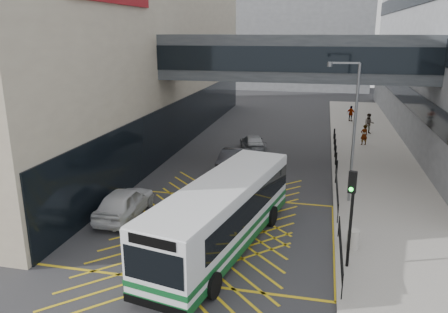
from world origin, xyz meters
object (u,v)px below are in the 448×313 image
Objects in this scene: car_white at (124,202)px; traffic_light at (351,206)px; street_lamp at (351,125)px; pedestrian_a at (364,135)px; bus at (224,213)px; litter_bin at (353,239)px; car_silver at (253,143)px; pedestrian_b at (369,124)px; car_dark at (237,159)px; pedestrian_c at (351,114)px.

car_white is 1.22× the size of traffic_light.
street_lamp is (11.15, 4.41, 3.67)m from car_white.
traffic_light reaches higher than pedestrian_a.
street_lamp is (5.45, 6.53, 2.81)m from bus.
street_lamp is 4.50× the size of pedestrian_a.
litter_bin is at bearing -94.57° from street_lamp.
bus reaches higher than car_silver.
traffic_light is 20.75m from pedestrian_a.
pedestrian_b is (9.50, 7.69, 0.42)m from car_silver.
pedestrian_a reaches higher than car_dark.
traffic_light is 4.65× the size of litter_bin.
pedestrian_a reaches higher than pedestrian_c.
car_white is (-5.70, 2.12, -0.85)m from bus.
car_silver is 2.51× the size of pedestrian_a.
traffic_light is 30.66m from pedestrian_c.
pedestrian_b reaches higher than pedestrian_a.
litter_bin is at bearing 172.06° from car_white.
street_lamp is at bearing 149.72° from car_dark.
pedestrian_a is (9.00, 8.61, 0.20)m from car_dark.
street_lamp reaches higher than traffic_light.
street_lamp is at bearing -159.53° from car_white.
car_dark is 0.68× the size of street_lamp.
bus is at bearing 77.76° from car_silver.
bus reaches higher than pedestrian_b.
litter_bin is (5.52, 0.78, -1.04)m from bus.
bus is 6.14m from car_white.
car_silver is 12.62m from street_lamp.
traffic_light is 2.20× the size of pedestrian_b.
car_silver is at bearing 106.15° from bus.
pedestrian_b reaches higher than car_silver.
pedestrian_a is 1.03× the size of pedestrian_c.
street_lamp reaches higher than pedestrian_c.
car_silver is at bearing 88.64° from pedestrian_c.
car_white is 11.30m from litter_bin.
street_lamp is 23.45m from pedestrian_c.
car_silver is 17.11m from litter_bin.
traffic_light is 2.41× the size of pedestrian_a.
street_lamp reaches higher than car_silver.
pedestrian_a is at bearing -133.89° from car_dark.
traffic_light is at bearing -98.76° from pedestrian_b.
bus reaches higher than car_dark.
pedestrian_b reaches higher than car_white.
traffic_light is 25.25m from pedestrian_b.
car_dark is at bearing 96.00° from pedestrian_c.
pedestrian_b is at bearing -123.25° from car_white.
pedestrian_a is (2.18, 20.56, -1.79)m from traffic_light.
car_silver is at bearing -107.94° from car_white.
car_silver is (0.26, 5.38, -0.15)m from car_dark.
bus reaches higher than litter_bin.
car_white is 3.03× the size of pedestrian_c.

